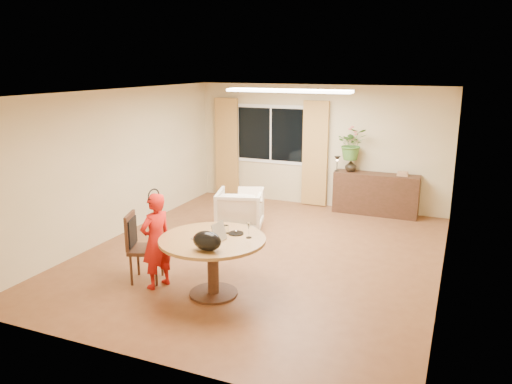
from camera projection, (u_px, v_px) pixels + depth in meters
floor at (262, 254)px, 8.13m from camera, size 6.50×6.50×0.00m
ceiling at (262, 92)px, 7.48m from camera, size 6.50×6.50×0.00m
wall_back at (319, 146)px, 10.70m from camera, size 5.50×0.00×5.50m
wall_left at (118, 164)px, 8.83m from camera, size 0.00×6.50×6.50m
wall_right at (449, 194)px, 6.77m from camera, size 0.00×6.50×6.50m
window at (271, 134)px, 11.05m from camera, size 1.70×0.03×1.30m
curtain_left at (227, 148)px, 11.46m from camera, size 0.55×0.08×2.25m
curtain_right at (315, 154)px, 10.68m from camera, size 0.55×0.08×2.25m
ceiling_panel at (288, 91)px, 8.56m from camera, size 2.20×0.35×0.05m
dining_table at (213, 250)px, 6.56m from camera, size 1.41×1.41×0.80m
dining_chair at (146, 248)px, 7.04m from camera, size 0.60×0.57×0.99m
child at (156, 241)px, 6.80m from camera, size 0.57×0.46×1.34m
laptop at (208, 230)px, 6.46m from camera, size 0.42×0.31×0.26m
tumbler at (226, 229)px, 6.71m from camera, size 0.08×0.08×0.11m
wine_glass at (249, 230)px, 6.51m from camera, size 0.09×0.09×0.21m
pot_lid at (236, 233)px, 6.68m from camera, size 0.25×0.25×0.03m
handbag at (207, 241)px, 6.06m from camera, size 0.38×0.22×0.25m
armchair at (240, 210)px, 9.25m from camera, size 1.02×1.04×0.77m
throw at (250, 190)px, 9.07m from camera, size 0.62×0.68×0.03m
sideboard at (376, 194)px, 10.22m from camera, size 1.70×0.42×0.85m
vase at (351, 166)px, 10.29m from camera, size 0.29×0.29×0.25m
bouquet at (352, 144)px, 10.17m from camera, size 0.73×0.68×0.66m
book_stack at (403, 174)px, 9.91m from camera, size 0.24×0.20×0.09m
desk_lamp at (337, 163)px, 10.33m from camera, size 0.16×0.16×0.33m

